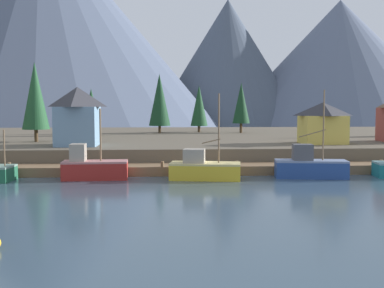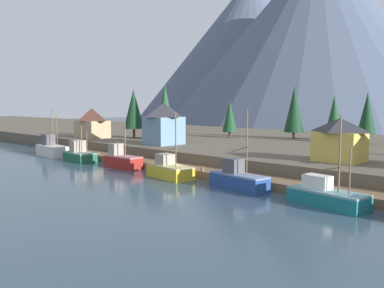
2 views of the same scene
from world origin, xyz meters
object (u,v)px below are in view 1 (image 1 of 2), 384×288
fishing_boat_yellow (204,169)px  house_yellow (323,123)px  conifer_mid_right (241,103)px  conifer_back_right (91,109)px  conifer_near_left (199,106)px  conifer_centre (160,100)px  house_blue (78,116)px  fishing_boat_red (93,167)px  conifer_mid_left (35,96)px  fishing_boat_blue (310,166)px

fishing_boat_yellow → house_yellow: fishing_boat_yellow is taller
conifer_mid_right → conifer_back_right: 27.25m
conifer_near_left → conifer_back_right: (-18.89, -9.22, -0.52)m
conifer_centre → house_blue: bearing=-110.6°
house_yellow → conifer_near_left: bearing=116.9°
house_yellow → conifer_back_right: 38.28m
house_yellow → conifer_back_right: conifer_back_right is taller
house_yellow → fishing_boat_red: bearing=-155.7°
conifer_mid_left → conifer_back_right: bearing=67.3°
conifer_centre → conifer_near_left: bearing=17.9°
fishing_boat_yellow → conifer_mid_left: (-21.87, 18.99, 7.81)m
house_blue → house_yellow: (31.86, 1.05, -0.98)m
conifer_mid_left → conifer_centre: size_ratio=1.02×
fishing_boat_yellow → house_blue: 20.08m
house_yellow → fishing_boat_blue: bearing=-113.9°
conifer_near_left → conifer_mid_left: 33.43m
house_yellow → conifer_mid_right: (-6.72, 25.30, 2.72)m
house_blue → conifer_back_right: size_ratio=0.93×
conifer_back_right → conifer_mid_left: bearing=-112.7°
fishing_boat_blue → conifer_mid_right: (-0.91, 38.42, 6.81)m
conifer_mid_left → house_yellow: bearing=-8.1°
conifer_back_right → house_yellow: bearing=-29.7°
fishing_boat_red → house_yellow: size_ratio=1.25×
fishing_boat_red → conifer_centre: (6.49, 38.58, 7.39)m
conifer_mid_right → fishing_boat_blue: bearing=-88.7°
fishing_boat_red → conifer_mid_right: bearing=58.9°
fishing_boat_blue → conifer_mid_left: bearing=157.9°
conifer_near_left → conifer_mid_right: 8.14m
conifer_back_right → fishing_boat_red: bearing=-81.2°
fishing_boat_yellow → fishing_boat_blue: size_ratio=0.96×
fishing_boat_blue → conifer_back_right: 42.60m
fishing_boat_yellow → conifer_mid_left: 30.00m
fishing_boat_yellow → conifer_back_right: conifer_back_right is taller
fishing_boat_red → conifer_mid_right: 44.30m
fishing_boat_red → conifer_centre: bearing=78.9°
fishing_boat_yellow → conifer_mid_right: size_ratio=0.94×
fishing_boat_blue → conifer_near_left: 42.66m
fishing_boat_blue → conifer_near_left: size_ratio=1.02×
conifer_mid_left → conifer_near_left: bearing=42.8°
conifer_near_left → conifer_back_right: size_ratio=1.13×
conifer_mid_left → conifer_mid_right: 37.73m
house_yellow → conifer_back_right: bearing=150.3°
conifer_near_left → conifer_centre: conifer_centre is taller
conifer_near_left → conifer_back_right: 21.03m
fishing_boat_blue → conifer_near_left: bearing=109.0°
conifer_mid_left → conifer_centre: 26.48m
house_yellow → conifer_near_left: conifer_near_left is taller
house_blue → conifer_back_right: conifer_back_right is taller
house_blue → conifer_centre: size_ratio=0.68×
house_yellow → conifer_near_left: 31.70m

